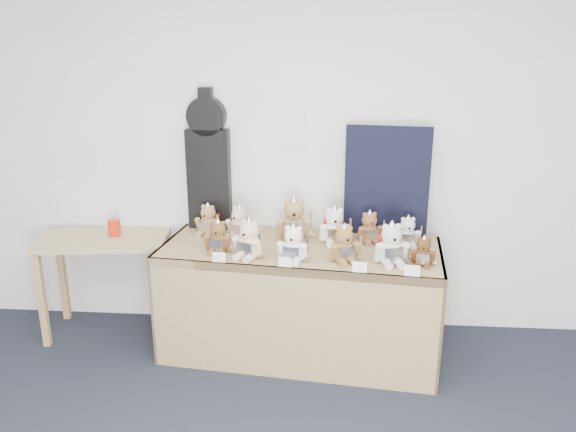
# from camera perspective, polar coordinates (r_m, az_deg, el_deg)

# --- Properties ---
(room_shell) EXTENTS (6.00, 6.00, 6.00)m
(room_shell) POSITION_cam_1_polar(r_m,az_deg,el_deg) (4.23, 0.33, 8.67)
(room_shell) COLOR white
(room_shell) RESTS_ON floor
(display_table) EXTENTS (2.03, 1.03, 0.81)m
(display_table) POSITION_cam_1_polar(r_m,az_deg,el_deg) (3.95, 1.06, -5.88)
(display_table) COLOR #967C4C
(display_table) RESTS_ON floor
(side_table) EXTENTS (1.00, 0.63, 0.78)m
(side_table) POSITION_cam_1_polar(r_m,az_deg,el_deg) (4.51, -18.08, -3.57)
(side_table) COLOR #937D4F
(side_table) RESTS_ON floor
(guitar_case) EXTENTS (0.33, 0.12, 1.07)m
(guitar_case) POSITION_cam_1_polar(r_m,az_deg,el_deg) (4.29, -8.10, 5.54)
(guitar_case) COLOR black
(guitar_case) RESTS_ON display_table
(navy_board) EXTENTS (0.61, 0.10, 0.82)m
(navy_board) POSITION_cam_1_polar(r_m,az_deg,el_deg) (4.15, 9.99, 3.44)
(navy_board) COLOR black
(navy_board) RESTS_ON display_table
(red_cup) EXTENTS (0.09, 0.09, 0.12)m
(red_cup) POSITION_cam_1_polar(r_m,az_deg,el_deg) (4.46, -17.22, -1.16)
(red_cup) COLOR red
(red_cup) RESTS_ON side_table
(teddy_front_far_left) EXTENTS (0.21, 0.17, 0.25)m
(teddy_front_far_left) POSITION_cam_1_polar(r_m,az_deg,el_deg) (3.86, -7.12, -2.21)
(teddy_front_far_left) COLOR brown
(teddy_front_far_left) RESTS_ON display_table
(teddy_front_left) EXTENTS (0.24, 0.24, 0.30)m
(teddy_front_left) POSITION_cam_1_polar(r_m,az_deg,el_deg) (3.74, -3.98, -2.51)
(teddy_front_left) COLOR beige
(teddy_front_left) RESTS_ON display_table
(teddy_front_centre) EXTENTS (0.23, 0.20, 0.28)m
(teddy_front_centre) POSITION_cam_1_polar(r_m,az_deg,el_deg) (3.67, 0.53, -2.97)
(teddy_front_centre) COLOR white
(teddy_front_centre) RESTS_ON display_table
(teddy_front_right) EXTENTS (0.23, 0.21, 0.28)m
(teddy_front_right) POSITION_cam_1_polar(r_m,az_deg,el_deg) (3.68, 5.73, -2.99)
(teddy_front_right) COLOR olive
(teddy_front_right) RESTS_ON display_table
(teddy_front_far_right) EXTENTS (0.26, 0.23, 0.31)m
(teddy_front_far_right) POSITION_cam_1_polar(r_m,az_deg,el_deg) (3.69, 10.44, -2.98)
(teddy_front_far_right) COLOR silver
(teddy_front_far_right) RESTS_ON display_table
(teddy_front_end) EXTENTS (0.18, 0.15, 0.21)m
(teddy_front_end) POSITION_cam_1_polar(r_m,az_deg,el_deg) (3.72, 13.58, -3.62)
(teddy_front_end) COLOR #4F331B
(teddy_front_end) RESTS_ON display_table
(teddy_back_left) EXTENTS (0.21, 0.22, 0.27)m
(teddy_back_left) POSITION_cam_1_polar(r_m,az_deg,el_deg) (4.13, -5.00, -0.75)
(teddy_back_left) COLOR beige
(teddy_back_left) RESTS_ON display_table
(teddy_back_centre_left) EXTENTS (0.28, 0.23, 0.34)m
(teddy_back_centre_left) POSITION_cam_1_polar(r_m,az_deg,el_deg) (4.07, 0.60, -0.53)
(teddy_back_centre_left) COLOR #A68153
(teddy_back_centre_left) RESTS_ON display_table
(teddy_back_centre_right) EXTENTS (0.25, 0.21, 0.30)m
(teddy_back_centre_right) POSITION_cam_1_polar(r_m,az_deg,el_deg) (4.01, 4.73, -1.13)
(teddy_back_centre_right) COLOR white
(teddy_back_centre_right) RESTS_ON display_table
(teddy_back_right) EXTENTS (0.21, 0.19, 0.26)m
(teddy_back_right) POSITION_cam_1_polar(r_m,az_deg,el_deg) (4.06, 8.28, -1.27)
(teddy_back_right) COLOR brown
(teddy_back_right) RESTS_ON display_table
(teddy_back_end) EXTENTS (0.20, 0.16, 0.24)m
(teddy_back_end) POSITION_cam_1_polar(r_m,az_deg,el_deg) (4.04, 12.05, -1.68)
(teddy_back_end) COLOR silver
(teddy_back_end) RESTS_ON display_table
(teddy_back_far_left) EXTENTS (0.21, 0.20, 0.26)m
(teddy_back_far_left) POSITION_cam_1_polar(r_m,az_deg,el_deg) (4.24, -8.12, -0.49)
(teddy_back_far_left) COLOR #9B7C48
(teddy_back_far_left) RESTS_ON display_table
(entry_card_a) EXTENTS (0.09, 0.03, 0.06)m
(entry_card_a) POSITION_cam_1_polar(r_m,az_deg,el_deg) (3.70, -7.05, -4.18)
(entry_card_a) COLOR silver
(entry_card_a) RESTS_ON display_table
(entry_card_b) EXTENTS (0.09, 0.03, 0.06)m
(entry_card_b) POSITION_cam_1_polar(r_m,az_deg,el_deg) (3.60, -0.29, -4.71)
(entry_card_b) COLOR silver
(entry_card_b) RESTS_ON display_table
(entry_card_c) EXTENTS (0.09, 0.03, 0.07)m
(entry_card_c) POSITION_cam_1_polar(r_m,az_deg,el_deg) (3.54, 7.27, -5.17)
(entry_card_c) COLOR silver
(entry_card_c) RESTS_ON display_table
(entry_card_d) EXTENTS (0.10, 0.03, 0.07)m
(entry_card_d) POSITION_cam_1_polar(r_m,az_deg,el_deg) (3.54, 12.50, -5.45)
(entry_card_d) COLOR silver
(entry_card_d) RESTS_ON display_table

